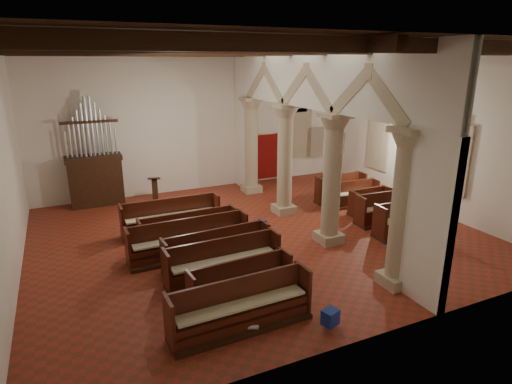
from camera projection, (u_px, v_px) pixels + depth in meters
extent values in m
plane|color=maroon|center=(258.00, 234.00, 14.21)|extent=(14.00, 14.00, 0.00)
plane|color=black|center=(258.00, 44.00, 12.44)|extent=(14.00, 14.00, 0.00)
cube|color=white|center=(199.00, 121.00, 18.53)|extent=(14.00, 0.02, 6.00)
cube|color=white|center=(391.00, 200.00, 8.12)|extent=(14.00, 0.02, 6.00)
cube|color=white|center=(1.00, 168.00, 10.52)|extent=(0.02, 12.00, 6.00)
cube|color=white|center=(425.00, 130.00, 16.14)|extent=(0.02, 12.00, 6.00)
cube|color=#BAAA8A|center=(395.00, 279.00, 10.99)|extent=(0.75, 0.75, 0.30)
cylinder|color=#BAAA8A|center=(402.00, 213.00, 10.46)|extent=(0.56, 0.56, 3.30)
cube|color=#BAAA8A|center=(329.00, 237.00, 13.59)|extent=(0.75, 0.75, 0.30)
cylinder|color=#BAAA8A|center=(332.00, 183.00, 13.06)|extent=(0.56, 0.56, 3.30)
cube|color=#BAAA8A|center=(284.00, 209.00, 16.19)|extent=(0.75, 0.75, 0.30)
cylinder|color=#BAAA8A|center=(285.00, 163.00, 15.66)|extent=(0.56, 0.56, 3.30)
cube|color=#BAAA8A|center=(251.00, 188.00, 18.79)|extent=(0.75, 0.75, 0.30)
cylinder|color=#BAAA8A|center=(251.00, 148.00, 18.26)|extent=(0.56, 0.56, 3.30)
cube|color=white|center=(310.00, 77.00, 13.45)|extent=(0.25, 11.90, 1.93)
cube|color=#306D51|center=(455.00, 159.00, 15.07)|extent=(0.03, 1.00, 2.20)
cube|color=#306D51|center=(379.00, 141.00, 18.53)|extent=(0.03, 1.00, 2.20)
cube|color=#306D51|center=(299.00, 132.00, 20.75)|extent=(1.00, 0.03, 2.20)
cube|color=#3A1F12|center=(96.00, 183.00, 16.91)|extent=(2.00, 0.80, 1.80)
cube|color=#3A1F12|center=(93.00, 158.00, 16.61)|extent=(2.10, 0.85, 0.20)
cube|color=#3D2013|center=(156.00, 203.00, 17.19)|extent=(0.53, 0.53, 0.09)
cube|color=#3D2013|center=(155.00, 192.00, 17.05)|extent=(0.26, 0.26, 1.04)
cube|color=#3D2013|center=(155.00, 178.00, 16.82)|extent=(0.56, 0.49, 0.18)
cube|color=maroon|center=(272.00, 156.00, 20.41)|extent=(1.60, 0.06, 2.10)
cylinder|color=gold|center=(272.00, 133.00, 20.07)|extent=(1.80, 0.04, 0.04)
cone|color=#3A1F12|center=(336.00, 184.00, 19.75)|extent=(0.39, 0.39, 0.13)
cylinder|color=gold|center=(338.00, 158.00, 19.38)|extent=(0.04, 0.04, 2.62)
cylinder|color=gold|center=(339.00, 131.00, 19.03)|extent=(0.13, 0.76, 0.03)
cube|color=#172050|center=(339.00, 143.00, 19.17)|extent=(0.60, 0.10, 0.93)
cube|color=navy|center=(330.00, 317.00, 9.16)|extent=(0.40, 0.36, 0.34)
cube|color=navy|center=(276.00, 257.00, 11.93)|extent=(0.37, 0.30, 0.36)
cube|color=navy|center=(260.00, 225.00, 14.31)|extent=(0.35, 0.29, 0.32)
cylinder|color=white|center=(237.00, 327.00, 8.99)|extent=(0.86, 0.45, 0.09)
cylinder|color=white|center=(244.00, 290.00, 10.47)|extent=(1.00, 0.51, 0.10)
cube|color=#3A1F12|center=(241.00, 326.00, 9.20)|extent=(3.19, 0.86, 0.11)
cube|color=#4A130F|center=(242.00, 316.00, 9.07)|extent=(3.03, 0.53, 0.49)
cube|color=#4A130F|center=(238.00, 299.00, 9.20)|extent=(3.01, 0.17, 1.02)
cube|color=#4A130F|center=(169.00, 321.00, 8.43)|extent=(0.10, 0.65, 1.02)
cube|color=#4A130F|center=(304.00, 287.00, 9.68)|extent=(0.10, 0.65, 1.02)
cube|color=beige|center=(242.00, 305.00, 8.99)|extent=(2.90, 0.48, 0.05)
cube|color=#3A1F12|center=(241.00, 299.00, 10.29)|extent=(2.60, 0.84, 0.10)
cube|color=#521B11|center=(242.00, 290.00, 10.17)|extent=(2.43, 0.55, 0.43)
cube|color=#521B11|center=(238.00, 277.00, 10.29)|extent=(2.41, 0.23, 0.91)
cube|color=#521B11|center=(190.00, 291.00, 9.66)|extent=(0.11, 0.58, 0.91)
cube|color=#521B11|center=(287.00, 269.00, 10.66)|extent=(0.11, 0.58, 0.91)
cube|color=beige|center=(242.00, 281.00, 10.10)|extent=(2.34, 0.50, 0.05)
cube|color=#3A1F12|center=(224.00, 278.00, 11.24)|extent=(3.08, 0.81, 0.11)
cube|color=#47100F|center=(225.00, 269.00, 11.11)|extent=(2.92, 0.49, 0.48)
cube|color=#47100F|center=(221.00, 256.00, 11.24)|extent=(2.92, 0.14, 1.01)
cube|color=#47100F|center=(166.00, 270.00, 10.50)|extent=(0.09, 0.64, 1.01)
cube|color=#47100F|center=(275.00, 248.00, 11.70)|extent=(0.09, 0.64, 1.01)
cube|color=beige|center=(224.00, 260.00, 11.03)|extent=(2.81, 0.45, 0.05)
cube|color=#3A1F12|center=(218.00, 265.00, 12.00)|extent=(3.10, 0.89, 0.10)
cube|color=#501D11|center=(218.00, 256.00, 11.87)|extent=(2.93, 0.58, 0.45)
cube|color=#501D11|center=(215.00, 245.00, 12.00)|extent=(2.91, 0.25, 0.96)
cube|color=#501D11|center=(164.00, 257.00, 11.26)|extent=(0.11, 0.61, 0.96)
cube|color=#501D11|center=(266.00, 238.00, 12.46)|extent=(0.11, 0.61, 0.96)
cube|color=beige|center=(218.00, 248.00, 11.80)|extent=(2.81, 0.53, 0.05)
cube|color=#3A1F12|center=(190.00, 255.00, 12.58)|extent=(3.54, 0.81, 0.11)
cube|color=#4B1E10|center=(190.00, 246.00, 12.44)|extent=(3.38, 0.48, 0.49)
cube|color=#4B1E10|center=(187.00, 235.00, 12.58)|extent=(3.38, 0.12, 1.03)
cube|color=#4B1E10|center=(128.00, 247.00, 11.74)|extent=(0.09, 0.65, 1.03)
cube|color=#4B1E10|center=(243.00, 227.00, 13.12)|extent=(0.09, 0.65, 1.03)
cube|color=beige|center=(189.00, 238.00, 12.36)|extent=(3.25, 0.44, 0.05)
cube|color=#3A1F12|center=(190.00, 242.00, 13.48)|extent=(3.12, 0.75, 0.10)
cube|color=#541E12|center=(190.00, 235.00, 13.36)|extent=(2.96, 0.46, 0.43)
cube|color=#541E12|center=(187.00, 225.00, 13.48)|extent=(2.95, 0.15, 0.91)
cube|color=#541E12|center=(140.00, 235.00, 12.74)|extent=(0.08, 0.58, 0.91)
cube|color=#541E12|center=(234.00, 220.00, 13.95)|extent=(0.08, 0.58, 0.91)
cube|color=beige|center=(189.00, 228.00, 13.29)|extent=(2.84, 0.42, 0.05)
cube|color=#3A1F12|center=(172.00, 231.00, 14.35)|extent=(3.24, 0.78, 0.11)
cube|color=#4B2110|center=(172.00, 223.00, 14.21)|extent=(3.09, 0.45, 0.49)
cube|color=#4B2110|center=(170.00, 213.00, 14.35)|extent=(3.09, 0.08, 1.04)
cube|color=#4B2110|center=(122.00, 222.00, 13.56)|extent=(0.08, 0.66, 1.04)
cube|color=#4B2110|center=(216.00, 208.00, 14.83)|extent=(0.08, 0.66, 1.04)
cube|color=beige|center=(172.00, 215.00, 14.13)|extent=(2.97, 0.40, 0.05)
cube|color=#3A1F12|center=(402.00, 234.00, 14.07)|extent=(2.01, 0.88, 0.11)
cube|color=#481C0F|center=(404.00, 226.00, 13.94)|extent=(1.84, 0.54, 0.49)
cube|color=#481C0F|center=(400.00, 216.00, 14.07)|extent=(1.82, 0.19, 1.03)
cube|color=#481C0F|center=(381.00, 222.00, 13.54)|extent=(0.12, 0.65, 1.03)
cube|color=#481C0F|center=(425.00, 214.00, 14.30)|extent=(0.12, 0.65, 1.03)
cube|color=beige|center=(405.00, 219.00, 13.86)|extent=(1.77, 0.50, 0.05)
cube|color=#3A1F12|center=(385.00, 221.00, 15.21)|extent=(2.28, 0.87, 0.10)
cube|color=#46160F|center=(387.00, 214.00, 15.08)|extent=(2.12, 0.55, 0.47)
cube|color=#46160F|center=(383.00, 205.00, 15.21)|extent=(2.09, 0.20, 0.99)
cube|color=#46160F|center=(361.00, 211.00, 14.63)|extent=(0.11, 0.63, 0.99)
cube|color=#46160F|center=(410.00, 202.00, 15.50)|extent=(0.11, 0.63, 0.99)
cube|color=beige|center=(388.00, 207.00, 15.00)|extent=(2.03, 0.50, 0.05)
cube|color=#3A1F12|center=(369.00, 213.00, 16.10)|extent=(1.68, 0.72, 0.09)
cube|color=#4B1A10|center=(371.00, 207.00, 15.99)|extent=(1.51, 0.44, 0.41)
cube|color=#4B1A10|center=(367.00, 199.00, 16.10)|extent=(1.50, 0.13, 0.88)
cube|color=#4B1A10|center=(353.00, 203.00, 15.66)|extent=(0.09, 0.56, 0.88)
cube|color=#4B1A10|center=(387.00, 197.00, 16.29)|extent=(0.09, 0.56, 0.88)
cube|color=beige|center=(371.00, 201.00, 15.92)|extent=(1.45, 0.40, 0.05)
cube|color=#3A1F12|center=(354.00, 204.00, 17.02)|extent=(2.00, 0.77, 0.09)
cube|color=#521811|center=(355.00, 198.00, 16.90)|extent=(1.83, 0.48, 0.42)
cube|color=#521811|center=(352.00, 191.00, 17.02)|extent=(1.81, 0.17, 0.89)
cube|color=#521811|center=(334.00, 195.00, 16.51)|extent=(0.10, 0.57, 0.89)
cube|color=#521811|center=(373.00, 189.00, 17.27)|extent=(0.10, 0.57, 0.89)
cube|color=beige|center=(355.00, 193.00, 16.83)|extent=(1.76, 0.44, 0.05)
cube|color=#3A1F12|center=(340.00, 200.00, 17.51)|extent=(2.15, 0.79, 0.11)
cube|color=#4A100F|center=(342.00, 194.00, 17.38)|extent=(2.00, 0.47, 0.47)
cube|color=#4A100F|center=(338.00, 186.00, 17.51)|extent=(1.99, 0.12, 1.00)
cube|color=#4A100F|center=(319.00, 190.00, 16.95)|extent=(0.09, 0.63, 1.00)
cube|color=#4A100F|center=(361.00, 184.00, 17.78)|extent=(0.09, 0.63, 1.00)
cube|color=beige|center=(342.00, 187.00, 17.30)|extent=(1.92, 0.42, 0.05)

